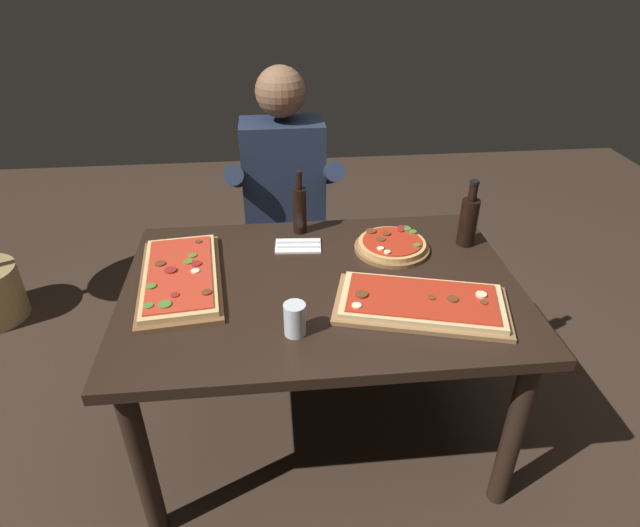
{
  "coord_description": "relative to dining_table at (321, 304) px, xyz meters",
  "views": [
    {
      "loc": [
        -0.16,
        -1.57,
        1.8
      ],
      "look_at": [
        0.0,
        0.05,
        0.79
      ],
      "focal_mm": 29.88,
      "sensor_mm": 36.0,
      "label": 1
    }
  ],
  "objects": [
    {
      "name": "tumbler_near_camera",
      "position": [
        -0.11,
        -0.27,
        0.14
      ],
      "size": [
        0.07,
        0.07,
        0.11
      ],
      "color": "silver",
      "rests_on": "dining_table"
    },
    {
      "name": "pizza_round_far",
      "position": [
        0.3,
        0.2,
        0.12
      ],
      "size": [
        0.29,
        0.29,
        0.05
      ],
      "color": "brown",
      "rests_on": "dining_table"
    },
    {
      "name": "oil_bottle_amber",
      "position": [
        0.6,
        0.22,
        0.2
      ],
      "size": [
        0.07,
        0.07,
        0.27
      ],
      "color": "black",
      "rests_on": "dining_table"
    },
    {
      "name": "pizza_rectangular_front",
      "position": [
        0.31,
        -0.18,
        0.11
      ],
      "size": [
        0.62,
        0.42,
        0.05
      ],
      "color": "olive",
      "rests_on": "dining_table"
    },
    {
      "name": "dining_table",
      "position": [
        0.0,
        0.0,
        0.0
      ],
      "size": [
        1.4,
        0.96,
        0.74
      ],
      "color": "black",
      "rests_on": "ground_plane"
    },
    {
      "name": "napkin_cutlery_set",
      "position": [
        -0.07,
        0.26,
        0.1
      ],
      "size": [
        0.19,
        0.12,
        0.01
      ],
      "color": "white",
      "rests_on": "dining_table"
    },
    {
      "name": "ground_plane",
      "position": [
        0.0,
        0.0,
        -0.64
      ],
      "size": [
        6.4,
        6.4,
        0.0
      ],
      "primitive_type": "plane",
      "color": "#38281E"
    },
    {
      "name": "diner_chair",
      "position": [
        -0.1,
        0.86,
        -0.16
      ],
      "size": [
        0.44,
        0.44,
        0.87
      ],
      "color": "#3D2B1E",
      "rests_on": "ground_plane"
    },
    {
      "name": "wine_bottle_dark",
      "position": [
        -0.05,
        0.39,
        0.2
      ],
      "size": [
        0.06,
        0.06,
        0.27
      ],
      "color": "black",
      "rests_on": "dining_table"
    },
    {
      "name": "pizza_rectangular_left",
      "position": [
        -0.5,
        0.06,
        0.12
      ],
      "size": [
        0.34,
        0.59,
        0.05
      ],
      "color": "brown",
      "rests_on": "dining_table"
    },
    {
      "name": "seated_diner",
      "position": [
        -0.1,
        0.74,
        0.1
      ],
      "size": [
        0.53,
        0.41,
        1.33
      ],
      "color": "#23232D",
      "rests_on": "ground_plane"
    }
  ]
}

